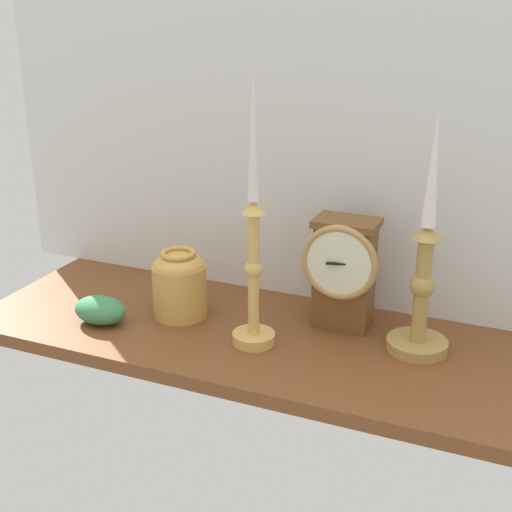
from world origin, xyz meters
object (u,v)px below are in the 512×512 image
(candlestick_tall_left, at_px, (423,282))
(brass_vase_jar, at_px, (179,282))
(mantel_clock, at_px, (344,271))
(candlestick_tall_center, at_px, (254,256))

(candlestick_tall_left, height_order, brass_vase_jar, candlestick_tall_left)
(mantel_clock, bearing_deg, brass_vase_jar, -166.35)
(mantel_clock, relative_size, brass_vase_jar, 1.58)
(candlestick_tall_left, bearing_deg, mantel_clock, 166.11)
(candlestick_tall_center, bearing_deg, candlestick_tall_left, 17.75)
(candlestick_tall_left, xyz_separation_m, candlestick_tall_center, (-0.26, -0.08, 0.04))
(mantel_clock, bearing_deg, candlestick_tall_center, -135.24)
(mantel_clock, height_order, candlestick_tall_left, candlestick_tall_left)
(candlestick_tall_center, relative_size, brass_vase_jar, 3.62)
(mantel_clock, height_order, brass_vase_jar, mantel_clock)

